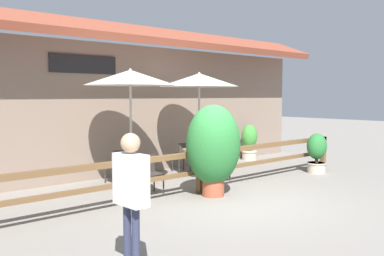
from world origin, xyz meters
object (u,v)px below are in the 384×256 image
Objects in this scene: dining_table_middle at (199,154)px; potted_plant_entrance_palm at (249,141)px; patio_umbrella_near at (130,78)px; potted_plant_small_flowering at (317,152)px; chair_near_streetside at (150,172)px; chair_middle_streetside at (218,162)px; dining_table_near at (131,164)px; patio_umbrella_middle at (199,80)px; potted_plant_corner_fern at (213,146)px; chair_near_wallside at (117,165)px; chair_middle_wallside at (182,155)px; pedestrian at (131,185)px.

potted_plant_entrance_palm reaches higher than dining_table_middle.
potted_plant_small_flowering is at bearing -19.45° from patio_umbrella_near.
chair_near_streetside is 1.00× the size of chair_middle_streetside.
dining_table_near is 1.07× the size of chair_middle_streetside.
chair_near_streetside reaches higher than dining_table_near.
patio_umbrella_middle is 2.81m from potted_plant_corner_fern.
chair_near_wallside is 0.30× the size of patio_umbrella_middle.
chair_near_wallside is at bearing 165.11° from patio_umbrella_middle.
potted_plant_entrance_palm reaches higher than chair_middle_streetside.
chair_near_streetside is 0.43× the size of potted_plant_corner_fern.
potted_plant_entrance_palm is at bearing 11.15° from patio_umbrella_near.
patio_umbrella_middle is 3.95m from potted_plant_small_flowering.
dining_table_near is 0.71m from chair_near_streetside.
potted_plant_small_flowering reaches higher than chair_middle_wallside.
dining_table_near is at bearing 160.55° from potted_plant_small_flowering.
dining_table_near is at bearing -177.43° from patio_umbrella_middle.
chair_middle_streetside is (2.27, -0.64, -0.11)m from dining_table_near.
potted_plant_entrance_palm is (3.21, 0.24, 0.16)m from chair_middle_wallside.
dining_table_near is 0.33× the size of patio_umbrella_middle.
chair_near_wallside is 5.51m from potted_plant_entrance_palm.
patio_umbrella_near is 1.00× the size of patio_umbrella_middle.
pedestrian is at bearing 62.66° from chair_near_wallside.
chair_near_streetside is at bearing -171.47° from chair_middle_streetside.
chair_near_streetside is at bearing -86.80° from dining_table_near.
potted_plant_entrance_palm is at bearing 16.91° from patio_umbrella_middle.
patio_umbrella_middle is at bearing 22.75° from chair_near_streetside.
chair_near_streetside is 0.71× the size of potted_plant_entrance_palm.
potted_plant_small_flowering is (2.82, -1.16, 0.12)m from chair_middle_streetside.
patio_umbrella_middle is at bearing 2.57° from patio_umbrella_near.
patio_umbrella_middle is at bearing 96.31° from chair_middle_streetside.
potted_plant_corner_fern reaches higher than pedestrian.
patio_umbrella_near is 3.18m from chair_middle_streetside.
chair_near_wallside is at bearing 156.10° from chair_middle_streetside.
potted_plant_entrance_palm is (5.52, 1.09, 0.05)m from dining_table_near.
potted_plant_small_flowering is 8.22m from pedestrian.
chair_near_wallside is 2.33m from dining_table_middle.
chair_middle_streetside is at bearing 41.57° from potted_plant_corner_fern.
dining_table_near is 2.47m from chair_middle_wallside.
chair_near_streetside is 0.49× the size of pedestrian.
potted_plant_small_flowering reaches higher than chair_near_streetside.
patio_umbrella_near reaches higher than pedestrian.
chair_near_wallside is 2.76m from potted_plant_corner_fern.
chair_middle_streetside is 1.90m from potted_plant_corner_fern.
chair_near_wallside is at bearing 93.54° from chair_near_streetside.
dining_table_middle is (2.25, -0.60, 0.11)m from chair_near_wallside.
chair_middle_wallside is at bearing 37.27° from chair_near_streetside.
chair_middle_streetside is 1.00× the size of chair_middle_wallside.
pedestrian is (-2.76, -4.18, -1.49)m from patio_umbrella_near.
chair_middle_streetside is (-0.01, -0.74, -2.14)m from patio_umbrella_middle.
chair_near_wallside reaches higher than dining_table_near.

